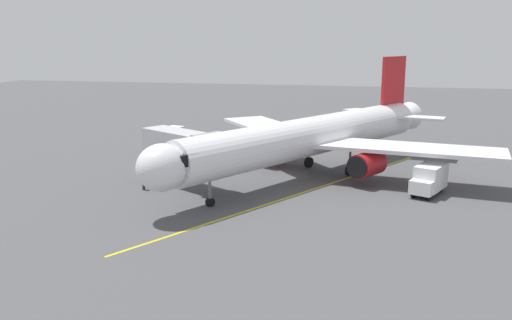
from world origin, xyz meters
TOP-DOWN VIEW (x-y plane):
  - ground_plane at (0.00, 0.00)m, footprint 220.00×220.00m
  - apron_lead_in_line at (-1.39, 5.05)m, footprint 20.72×34.46m
  - airplane at (-1.53, -1.19)m, footprint 30.68×36.31m
  - jet_bridge at (8.86, 5.74)m, footprint 10.75×7.82m
  - ground_crew_marshaller at (12.92, 7.23)m, footprint 0.42×0.47m
  - box_truck_portside at (17.75, -11.08)m, footprint 3.21×4.97m
  - box_truck_starboard_side at (-12.28, 3.14)m, footprint 3.65×5.00m

SIDE VIEW (x-z plane):
  - ground_plane at x=0.00m, z-range 0.00..0.00m
  - apron_lead_in_line at x=-1.39m, z-range 0.00..0.01m
  - ground_crew_marshaller at x=12.92m, z-range 0.03..1.74m
  - box_truck_portside at x=17.75m, z-range 0.08..2.70m
  - box_truck_starboard_side at x=-12.28m, z-range 0.08..2.70m
  - jet_bridge at x=8.86m, z-range 1.06..6.46m
  - airplane at x=-1.53m, z-range -1.75..9.75m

